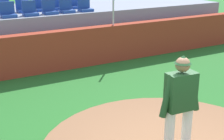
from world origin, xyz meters
TOP-DOWN VIEW (x-y plane):
  - pitcher at (0.00, -0.15)m, footprint 0.80×0.30m
  - baseball at (1.07, 0.88)m, footprint 0.07×0.07m
  - brick_barrier at (0.00, 6.13)m, footprint 17.85×0.40m
  - fence_post_right at (2.29, 6.13)m, footprint 0.06×0.06m
  - bleacher_platform at (0.00, 8.86)m, footprint 16.47×4.07m
  - stadium_chair_1 at (-1.07, 7.35)m, footprint 0.48×0.44m
  - stadium_chair_2 at (-0.34, 7.34)m, footprint 0.48×0.44m
  - stadium_chair_3 at (0.38, 7.36)m, footprint 0.48×0.44m
  - stadium_chair_4 at (1.02, 7.37)m, footprint 0.48×0.44m
  - stadium_chair_5 at (1.75, 7.34)m, footprint 0.48×0.44m
  - stadium_chair_7 at (-1.03, 8.27)m, footprint 0.48×0.44m
  - stadium_chair_8 at (-0.33, 8.23)m, footprint 0.48×0.44m
  - stadium_chair_9 at (0.34, 8.23)m, footprint 0.48×0.44m
  - stadium_chair_10 at (1.04, 8.23)m, footprint 0.48×0.44m
  - stadium_chair_11 at (1.77, 8.26)m, footprint 0.48×0.44m

SIDE VIEW (x-z plane):
  - baseball at x=1.07m, z-range 0.28..0.35m
  - brick_barrier at x=0.00m, z-range 0.00..1.33m
  - bleacher_platform at x=0.00m, z-range 0.00..1.71m
  - pitcher at x=0.00m, z-range 0.42..2.24m
  - fence_post_right at x=2.29m, z-range 1.33..2.32m
  - stadium_chair_1 at x=-1.07m, z-range 1.61..2.11m
  - stadium_chair_2 at x=-0.34m, z-range 1.61..2.11m
  - stadium_chair_3 at x=0.38m, z-range 1.61..2.11m
  - stadium_chair_4 at x=1.02m, z-range 1.61..2.11m
  - stadium_chair_5 at x=1.75m, z-range 1.61..2.11m
  - stadium_chair_7 at x=-1.03m, z-range 1.61..2.11m
  - stadium_chair_8 at x=-0.33m, z-range 1.61..2.11m
  - stadium_chair_9 at x=0.34m, z-range 1.61..2.11m
  - stadium_chair_10 at x=1.04m, z-range 1.61..2.11m
  - stadium_chair_11 at x=1.77m, z-range 1.61..2.11m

